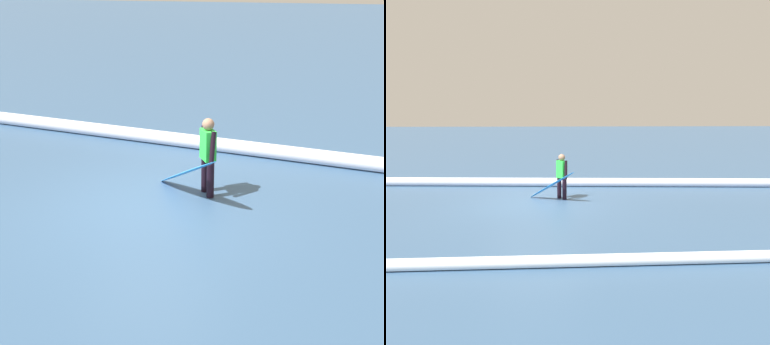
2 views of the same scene
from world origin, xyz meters
TOP-DOWN VIEW (x-y plane):
  - ground_plane at (0.00, 0.00)m, footprint 148.55×148.55m
  - surfer at (-0.90, -0.73)m, footprint 0.36×0.51m
  - surfboard at (-0.56, -0.48)m, footprint 1.59×1.39m
  - wave_crest_foreground at (-2.84, -2.96)m, footprint 23.23×2.07m

SIDE VIEW (x-z plane):
  - ground_plane at x=0.00m, z-range 0.00..0.00m
  - wave_crest_foreground at x=-2.84m, z-range 0.00..0.33m
  - surfboard at x=-0.56m, z-range -0.02..1.02m
  - surfer at x=-0.90m, z-range 0.09..1.57m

